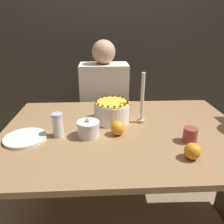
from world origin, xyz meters
TOP-DOWN VIEW (x-y plane):
  - ground_plane at (0.00, 0.00)m, footprint 12.00×12.00m
  - wall_behind at (0.00, 1.40)m, footprint 8.00×0.05m
  - dining_table at (0.00, 0.00)m, footprint 1.39×0.96m
  - cake at (-0.06, 0.13)m, footprint 0.22×0.22m
  - sugar_bowl at (-0.20, -0.07)m, footprint 0.12×0.12m
  - sugar_shaker at (-0.36, -0.06)m, footprint 0.06×0.06m
  - plate_stack at (-0.53, -0.09)m, footprint 0.22×0.22m
  - candle at (0.12, 0.10)m, footprint 0.05×0.05m
  - cup at (0.33, -0.15)m, footprint 0.07×0.07m
  - orange_fruit_0 at (-0.04, -0.06)m, footprint 0.08×0.08m
  - orange_fruit_1 at (0.28, -0.30)m, footprint 0.08×0.08m
  - person_man_blue_shirt at (-0.10, 0.68)m, footprint 0.40×0.34m

SIDE VIEW (x-z plane):
  - ground_plane at x=0.00m, z-range 0.00..0.00m
  - person_man_blue_shirt at x=-0.10m, z-range -0.08..1.10m
  - dining_table at x=0.00m, z-range 0.26..0.99m
  - plate_stack at x=-0.53m, z-range 0.73..0.75m
  - cup at x=0.33m, z-range 0.73..0.81m
  - orange_fruit_1 at x=0.28m, z-range 0.73..0.81m
  - orange_fruit_0 at x=-0.04m, z-range 0.73..0.81m
  - sugar_bowl at x=-0.20m, z-range 0.72..0.83m
  - cake at x=-0.06m, z-range 0.73..0.86m
  - sugar_shaker at x=-0.36m, z-range 0.73..0.87m
  - candle at x=0.12m, z-range 0.71..1.02m
  - wall_behind at x=0.00m, z-range 0.00..2.60m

